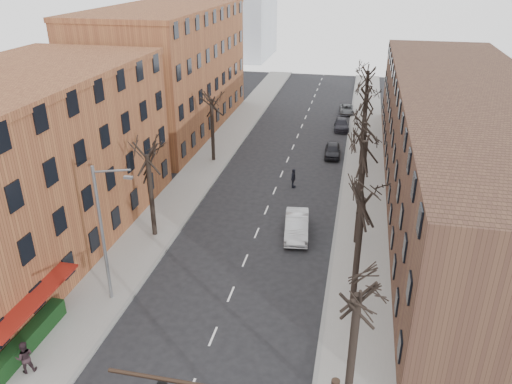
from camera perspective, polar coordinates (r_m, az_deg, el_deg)
The scene contains 21 objects.
sidewalk_left at distance 53.93m, azimuth -4.97°, elevation 4.04°, with size 4.00×90.00×0.15m, color gray.
sidewalk_right at distance 51.82m, azimuth 12.26°, elevation 2.65°, with size 4.00×90.00×0.15m, color gray.
building_left_near at distance 38.66m, azimuth -25.51°, elevation 2.33°, with size 12.00×26.00×12.00m, color brown.
building_left_far at distance 62.76m, azimuth -10.01°, elevation 13.37°, with size 12.00×28.00×14.00m, color brown.
building_right at distance 46.31m, azimuth 22.67°, elevation 5.05°, with size 12.00×50.00×10.00m, color #4F3425.
awning_left at distance 31.74m, azimuth -23.13°, elevation -14.94°, with size 1.20×7.00×0.15m, color maroon.
hedge at distance 30.80m, azimuth -24.54°, elevation -15.05°, with size 0.80×6.00×1.00m, color #123314.
tree_right_b at distance 31.70m, azimuth 10.88°, elevation -13.10°, with size 5.20×5.20×10.80m, color black, non-canonical shape.
tree_right_c at distance 38.35m, azimuth 11.32°, elevation -5.79°, with size 5.20×5.20×11.60m, color black, non-canonical shape.
tree_right_d at distance 45.43m, azimuth 11.62°, elevation -0.69°, with size 5.20×5.20×10.00m, color black, non-canonical shape.
tree_right_e at distance 52.77m, azimuth 11.83°, elevation 3.01°, with size 5.20×5.20×10.80m, color black, non-canonical shape.
tree_right_f at distance 60.29m, azimuth 12.00°, elevation 5.80°, with size 5.20×5.20×11.60m, color black, non-canonical shape.
tree_left_a at distance 39.42m, azimuth -11.45°, elevation -4.89°, with size 5.20×5.20×9.50m, color black, non-canonical shape.
tree_left_b at distance 52.96m, azimuth -4.86°, elevation 3.55°, with size 5.20×5.20×9.50m, color black, non-canonical shape.
streetlight at distance 30.58m, azimuth -16.96°, elevation -4.11°, with size 2.45×0.22×9.03m.
silver_sedan at distance 38.43m, azimuth 4.68°, elevation -3.85°, with size 1.75×5.01×1.65m, color #AFB2B6.
parked_car_near at distance 54.43m, azimuth 8.74°, elevation 4.74°, with size 1.64×4.09×1.39m, color black.
parked_car_mid at distance 63.64m, azimuth 9.76°, elevation 7.62°, with size 1.80×4.42×1.28m, color black.
parked_car_far at distance 70.75m, azimuth 10.33°, elevation 9.28°, with size 1.87×4.06×1.13m, color #505357.
pedestrian_b at distance 29.08m, azimuth -24.92°, elevation -16.74°, with size 0.89×0.70×1.84m, color black.
pedestrian_crossing at distance 46.33m, azimuth 4.29°, elevation 1.56°, with size 1.08×0.45×1.84m, color black.
Camera 1 is at (6.96, -13.09, 19.37)m, focal length 35.00 mm.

